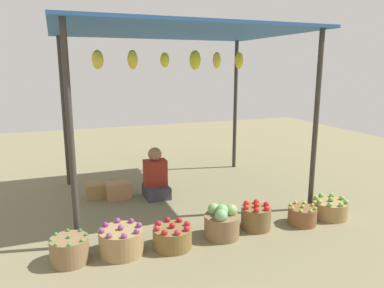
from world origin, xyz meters
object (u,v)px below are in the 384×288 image
at_px(basket_red_tomatoes, 256,217).
at_px(basket_limes, 302,215).
at_px(basket_purple_onions, 121,241).
at_px(wooden_crate_near_vendor, 97,190).
at_px(basket_green_chilies, 70,250).
at_px(vendor_person, 156,178).
at_px(basket_green_apples, 330,209).
at_px(basket_red_apples, 172,237).
at_px(basket_cabbages, 222,223).
at_px(wooden_crate_stacked_rear, 118,190).

xyz_separation_m(basket_red_tomatoes, basket_limes, (0.63, -0.10, -0.03)).
bearing_deg(basket_purple_onions, wooden_crate_near_vendor, 91.70).
distance_m(basket_green_chilies, basket_limes, 2.84).
height_order(vendor_person, basket_green_chilies, vendor_person).
height_order(basket_limes, basket_green_apples, basket_green_apples).
height_order(basket_red_apples, basket_red_tomatoes, basket_red_tomatoes).
relative_size(vendor_person, basket_red_tomatoes, 2.10).
relative_size(basket_green_chilies, basket_limes, 1.08).
bearing_deg(wooden_crate_near_vendor, basket_cabbages, -57.07).
bearing_deg(basket_red_apples, basket_cabbages, 3.35).
bearing_deg(basket_red_apples, wooden_crate_near_vendor, 107.43).
relative_size(basket_purple_onions, basket_limes, 1.33).
relative_size(basket_purple_onions, basket_cabbages, 1.14).
bearing_deg(wooden_crate_stacked_rear, basket_green_apples, -34.11).
bearing_deg(basket_red_apples, basket_red_tomatoes, 4.73).
bearing_deg(basket_red_tomatoes, vendor_person, 119.35).
height_order(basket_red_tomatoes, basket_limes, basket_red_tomatoes).
distance_m(basket_green_chilies, wooden_crate_stacked_rear, 1.87).
bearing_deg(basket_red_tomatoes, basket_green_chilies, -179.46).
distance_m(basket_red_apples, basket_cabbages, 0.63).
xyz_separation_m(basket_red_apples, basket_cabbages, (0.63, 0.04, 0.05)).
bearing_deg(basket_red_apples, basket_limes, -0.14).
height_order(basket_green_apples, wooden_crate_stacked_rear, basket_green_apples).
bearing_deg(wooden_crate_stacked_rear, basket_purple_onions, -98.34).
distance_m(vendor_person, wooden_crate_near_vendor, 0.94).
height_order(vendor_person, basket_purple_onions, vendor_person).
height_order(basket_purple_onions, basket_red_tomatoes, basket_red_tomatoes).
bearing_deg(basket_green_chilies, basket_green_apples, -0.45).
relative_size(basket_red_tomatoes, basket_limes, 1.03).
distance_m(basket_purple_onions, basket_cabbages, 1.19).
bearing_deg(wooden_crate_stacked_rear, vendor_person, -13.06).
bearing_deg(basket_green_apples, wooden_crate_near_vendor, 146.23).
height_order(basket_green_chilies, wooden_crate_near_vendor, basket_green_chilies).
height_order(basket_green_chilies, basket_cabbages, basket_cabbages).
bearing_deg(basket_limes, vendor_person, 132.27).
bearing_deg(vendor_person, basket_green_chilies, -130.58).
relative_size(basket_limes, wooden_crate_stacked_rear, 0.98).
height_order(basket_cabbages, wooden_crate_stacked_rear, basket_cabbages).
distance_m(basket_green_chilies, basket_purple_onions, 0.53).
relative_size(vendor_person, basket_green_apples, 1.70).
relative_size(basket_limes, basket_green_apples, 0.78).
bearing_deg(basket_red_apples, basket_purple_onions, 173.51).
bearing_deg(basket_green_chilies, wooden_crate_near_vendor, 75.82).
bearing_deg(basket_cabbages, basket_red_tomatoes, 6.46).
bearing_deg(basket_green_chilies, basket_limes, -1.54).
height_order(basket_green_apples, wooden_crate_near_vendor, basket_green_apples).
xyz_separation_m(basket_purple_onions, wooden_crate_stacked_rear, (0.25, 1.71, -0.02)).
relative_size(basket_purple_onions, wooden_crate_stacked_rear, 1.30).
distance_m(basket_cabbages, wooden_crate_near_vendor, 2.29).
xyz_separation_m(basket_purple_onions, basket_red_tomatoes, (1.68, 0.03, 0.00)).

